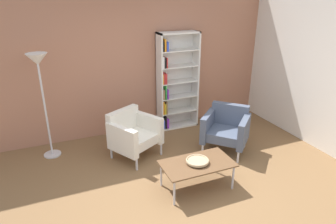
# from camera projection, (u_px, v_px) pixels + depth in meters

# --- Properties ---
(ground_plane) EXTENTS (8.32, 8.32, 0.00)m
(ground_plane) POSITION_uv_depth(u_px,v_px,m) (184.00, 201.00, 4.06)
(ground_plane) COLOR brown
(brick_back_panel) EXTENTS (6.40, 0.12, 2.90)m
(brick_back_panel) POSITION_uv_depth(u_px,v_px,m) (128.00, 58.00, 5.62)
(brick_back_panel) COLOR #A87056
(brick_back_panel) RESTS_ON ground_plane
(plaster_right_partition) EXTENTS (0.12, 5.20, 2.90)m
(plaster_right_partition) POSITION_uv_depth(u_px,v_px,m) (325.00, 65.00, 5.05)
(plaster_right_partition) COLOR silver
(plaster_right_partition) RESTS_ON ground_plane
(bookshelf_tall) EXTENTS (0.80, 0.30, 1.90)m
(bookshelf_tall) POSITION_uv_depth(u_px,v_px,m) (175.00, 82.00, 5.94)
(bookshelf_tall) COLOR silver
(bookshelf_tall) RESTS_ON ground_plane
(coffee_table_low) EXTENTS (1.00, 0.56, 0.40)m
(coffee_table_low) POSITION_uv_depth(u_px,v_px,m) (197.00, 165.00, 4.20)
(coffee_table_low) COLOR brown
(coffee_table_low) RESTS_ON ground_plane
(decorative_bowl) EXTENTS (0.32, 0.32, 0.05)m
(decorative_bowl) POSITION_uv_depth(u_px,v_px,m) (197.00, 161.00, 4.18)
(decorative_bowl) COLOR tan
(decorative_bowl) RESTS_ON coffee_table_low
(armchair_spare_guest) EXTENTS (0.93, 0.91, 0.78)m
(armchair_spare_guest) POSITION_uv_depth(u_px,v_px,m) (133.00, 133.00, 5.02)
(armchair_spare_guest) COLOR white
(armchair_spare_guest) RESTS_ON ground_plane
(armchair_by_bookshelf) EXTENTS (0.95, 0.95, 0.78)m
(armchair_by_bookshelf) POSITION_uv_depth(u_px,v_px,m) (226.00, 128.00, 5.21)
(armchair_by_bookshelf) COLOR #4C566B
(armchair_by_bookshelf) RESTS_ON ground_plane
(floor_lamp_torchiere) EXTENTS (0.32, 0.32, 1.74)m
(floor_lamp_torchiere) POSITION_uv_depth(u_px,v_px,m) (39.00, 72.00, 4.64)
(floor_lamp_torchiere) COLOR silver
(floor_lamp_torchiere) RESTS_ON ground_plane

